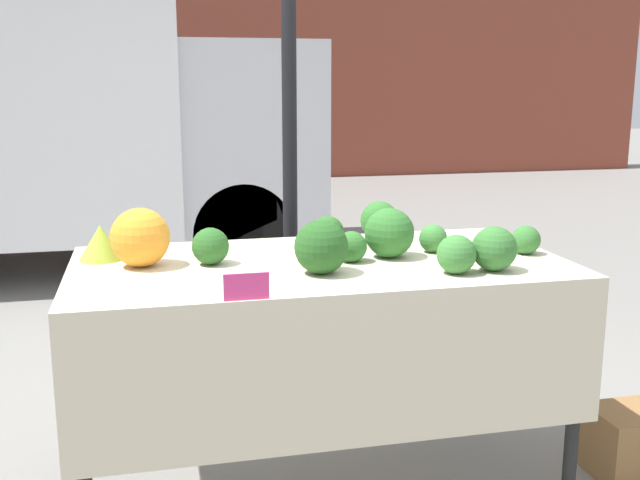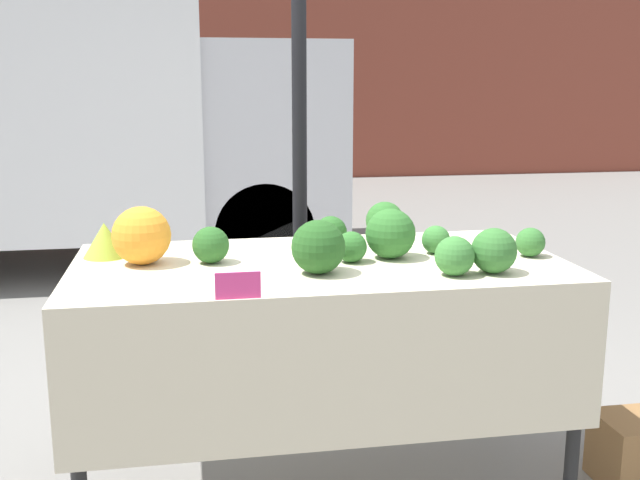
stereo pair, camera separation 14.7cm
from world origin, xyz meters
The scene contains 16 objects.
tent_pole centered at (0.05, 0.86, 1.25)m, with size 0.07×0.07×2.49m.
parked_truck centered at (-1.56, 4.09, 1.33)m, with size 4.39×2.27×2.47m.
market_table centered at (0.00, -0.07, 0.79)m, with size 1.82×0.91×0.90m.
orange_cauliflower centered at (-0.65, 0.07, 1.01)m, with size 0.21×0.21×0.21m.
romanesco_head centered at (-0.79, 0.21, 0.97)m, with size 0.17×0.17×0.13m.
broccoli_head_0 centered at (0.80, -0.07, 0.96)m, with size 0.11×0.11×0.11m.
broccoli_head_1 centered at (0.08, 0.20, 0.97)m, with size 0.13×0.13×0.13m.
broccoli_head_2 centered at (-0.40, 0.04, 0.97)m, with size 0.14×0.14×0.14m.
broccoli_head_3 centered at (0.46, 0.04, 0.96)m, with size 0.11×0.11×0.11m.
broccoli_head_4 centered at (0.34, 0.34, 0.99)m, with size 0.16×0.16×0.16m.
broccoli_head_5 centered at (0.42, -0.29, 0.97)m, with size 0.14×0.14×0.14m.
broccoli_head_6 centered at (0.11, -0.04, 0.96)m, with size 0.12×0.12×0.12m.
broccoli_head_7 centered at (-0.04, -0.18, 1.00)m, with size 0.19×0.19×0.19m.
broccoli_head_8 centered at (0.56, -0.28, 0.98)m, with size 0.16×0.16×0.16m.
broccoli_head_9 centered at (0.27, 0.00, 1.00)m, with size 0.19×0.19×0.19m.
price_sign centered at (-0.33, -0.44, 0.95)m, with size 0.14×0.01×0.08m.
Camera 1 is at (-0.61, -2.63, 1.56)m, focal length 42.00 mm.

